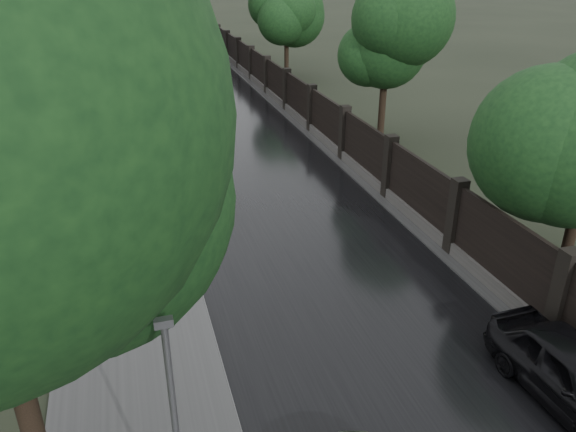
# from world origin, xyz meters

# --- Properties ---
(fence_right) EXTENTS (0.45, 75.72, 2.70)m
(fence_right) POSITION_xyz_m (4.60, 32.01, 1.01)
(fence_right) COLOR #383533
(fence_right) RESTS_ON ground
(tree_left_far) EXTENTS (4.25, 4.25, 7.39)m
(tree_left_far) POSITION_xyz_m (-8.00, 30.00, 5.24)
(tree_left_far) COLOR black
(tree_left_far) RESTS_ON ground
(tree_right_b) EXTENTS (4.08, 4.08, 7.01)m
(tree_right_b) POSITION_xyz_m (7.50, 22.00, 4.95)
(tree_right_b) COLOR black
(tree_right_b) RESTS_ON ground
(tree_right_c) EXTENTS (4.08, 4.08, 7.01)m
(tree_right_c) POSITION_xyz_m (7.50, 40.00, 4.95)
(tree_right_c) COLOR black
(tree_right_c) RESTS_ON ground
(traffic_light) EXTENTS (0.16, 0.32, 4.00)m
(traffic_light) POSITION_xyz_m (-4.30, 24.99, 2.40)
(traffic_light) COLOR #59595E
(traffic_light) RESTS_ON ground
(hatchback_left) EXTENTS (1.77, 4.13, 1.39)m
(hatchback_left) POSITION_xyz_m (-3.33, 15.70, 0.70)
(hatchback_left) COLOR black
(hatchback_left) RESTS_ON ground
(car_right_near) EXTENTS (2.02, 4.65, 1.56)m
(car_right_near) POSITION_xyz_m (3.40, 2.97, 0.78)
(car_right_near) COLOR black
(car_right_near) RESTS_ON ground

